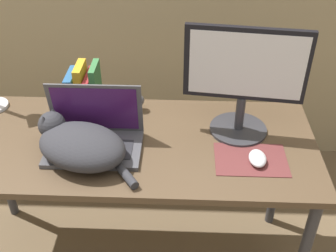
{
  "coord_description": "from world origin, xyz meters",
  "views": [
    {
      "loc": [
        0.21,
        -1.0,
        1.74
      ],
      "look_at": [
        0.16,
        0.28,
        0.82
      ],
      "focal_mm": 45.0,
      "sensor_mm": 36.0,
      "label": 1
    }
  ],
  "objects_px": {
    "laptop": "(95,136)",
    "webcam": "(139,101)",
    "cat": "(79,144)",
    "external_monitor": "(244,78)",
    "computer_mouse": "(258,158)",
    "book_row": "(85,91)"
  },
  "relations": [
    {
      "from": "laptop",
      "to": "webcam",
      "type": "height_order",
      "value": "laptop"
    },
    {
      "from": "cat",
      "to": "webcam",
      "type": "height_order",
      "value": "cat"
    },
    {
      "from": "cat",
      "to": "webcam",
      "type": "relative_size",
      "value": 5.65
    },
    {
      "from": "external_monitor",
      "to": "computer_mouse",
      "type": "distance_m",
      "value": 0.3
    },
    {
      "from": "external_monitor",
      "to": "book_row",
      "type": "height_order",
      "value": "external_monitor"
    },
    {
      "from": "computer_mouse",
      "to": "cat",
      "type": "bearing_deg",
      "value": -179.57
    },
    {
      "from": "laptop",
      "to": "cat",
      "type": "xyz_separation_m",
      "value": [
        -0.04,
        -0.08,
        0.02
      ]
    },
    {
      "from": "external_monitor",
      "to": "book_row",
      "type": "relative_size",
      "value": 2.04
    },
    {
      "from": "computer_mouse",
      "to": "webcam",
      "type": "bearing_deg",
      "value": 144.88
    },
    {
      "from": "laptop",
      "to": "cat",
      "type": "relative_size",
      "value": 0.86
    },
    {
      "from": "computer_mouse",
      "to": "laptop",
      "type": "bearing_deg",
      "value": 173.24
    },
    {
      "from": "external_monitor",
      "to": "computer_mouse",
      "type": "height_order",
      "value": "external_monitor"
    },
    {
      "from": "laptop",
      "to": "book_row",
      "type": "bearing_deg",
      "value": 108.69
    },
    {
      "from": "external_monitor",
      "to": "book_row",
      "type": "distance_m",
      "value": 0.67
    },
    {
      "from": "laptop",
      "to": "external_monitor",
      "type": "distance_m",
      "value": 0.61
    },
    {
      "from": "laptop",
      "to": "cat",
      "type": "height_order",
      "value": "laptop"
    },
    {
      "from": "cat",
      "to": "webcam",
      "type": "xyz_separation_m",
      "value": [
        0.18,
        0.34,
        -0.02
      ]
    },
    {
      "from": "laptop",
      "to": "external_monitor",
      "type": "xyz_separation_m",
      "value": [
        0.56,
        0.13,
        0.2
      ]
    },
    {
      "from": "cat",
      "to": "computer_mouse",
      "type": "xyz_separation_m",
      "value": [
        0.65,
        0.0,
        -0.05
      ]
    },
    {
      "from": "laptop",
      "to": "webcam",
      "type": "distance_m",
      "value": 0.3
    },
    {
      "from": "laptop",
      "to": "external_monitor",
      "type": "bearing_deg",
      "value": 12.54
    },
    {
      "from": "external_monitor",
      "to": "webcam",
      "type": "bearing_deg",
      "value": 162.41
    }
  ]
}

